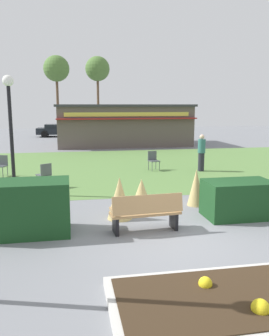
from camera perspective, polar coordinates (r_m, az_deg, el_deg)
ground_plane at (r=8.29m, az=6.57°, el=-11.11°), size 80.00×80.00×0.00m
lawn_patch at (r=17.43m, az=-2.66°, el=0.27°), size 36.00×12.00×0.01m
flower_bed at (r=6.00m, az=18.21°, el=-19.46°), size 4.30×1.96×0.32m
park_bench at (r=8.42m, az=1.89°, el=-7.24°), size 1.73×0.64×0.95m
hedge_left at (r=8.62m, az=-17.27°, el=-6.22°), size 2.03×1.10×1.27m
hedge_right at (r=9.93m, az=16.50°, el=-4.86°), size 1.81×1.10×0.99m
ornamental_grass_behind_left at (r=10.76m, az=9.96°, el=-3.10°), size 0.51×0.51×1.12m
ornamental_grass_behind_right at (r=10.20m, az=1.14°, el=-4.29°), size 0.66×0.66×0.91m
ornamental_grass_behind_center at (r=9.36m, az=-2.44°, el=-4.88°), size 0.66×0.66×1.14m
lamppost_mid at (r=12.31m, az=-19.51°, el=7.28°), size 0.36×0.36×3.96m
trash_bin at (r=10.53m, az=19.70°, el=-4.55°), size 0.52×0.52×0.87m
food_kiosk at (r=26.97m, az=-1.91°, el=7.06°), size 9.99×5.44×3.05m
cafe_chair_west at (r=13.37m, az=-14.38°, el=-0.80°), size 0.61×0.61×0.89m
cafe_chair_east at (r=15.99m, az=-20.77°, el=0.62°), size 0.57×0.57×0.89m
cafe_chair_center at (r=16.36m, az=3.05°, el=1.47°), size 0.53×0.53×0.89m
person_strolling at (r=16.36m, az=10.82°, el=2.48°), size 0.34×0.34×1.69m
parked_car_west_slot at (r=34.77m, az=-12.17°, el=6.07°), size 4.30×2.24×1.20m
tree_left_bg at (r=40.42m, az=-12.57°, el=15.39°), size 2.80×2.80×8.31m
tree_right_bg at (r=42.02m, az=-6.03°, el=15.63°), size 2.80×2.80×8.51m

